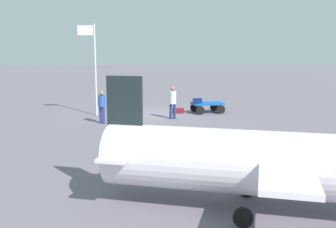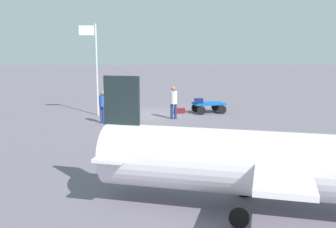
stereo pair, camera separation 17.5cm
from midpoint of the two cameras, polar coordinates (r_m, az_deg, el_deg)
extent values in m
plane|color=slate|center=(22.34, -1.98, -0.13)|extent=(120.00, 120.00, 0.00)
cube|color=#0B54B4|center=(23.06, 5.50, 1.52)|extent=(1.95, 1.31, 0.10)
cube|color=#0B54B4|center=(22.78, 3.50, 1.45)|extent=(0.26, 0.93, 0.10)
cylinder|color=black|center=(22.42, 4.43, 0.53)|extent=(0.51, 0.21, 0.50)
cylinder|color=black|center=(23.38, 3.61, 0.92)|extent=(0.51, 0.21, 0.50)
cylinder|color=black|center=(22.86, 7.41, 0.65)|extent=(0.51, 0.21, 0.50)
cylinder|color=black|center=(23.80, 6.49, 1.03)|extent=(0.51, 0.21, 0.50)
cube|color=#12214F|center=(22.78, 4.05, 1.92)|extent=(0.54, 0.32, 0.28)
cube|color=maroon|center=(22.86, 1.25, 0.49)|extent=(0.65, 0.35, 0.30)
cylinder|color=navy|center=(21.07, 0.70, 0.39)|extent=(0.14, 0.14, 0.81)
cylinder|color=navy|center=(21.03, 0.16, 0.37)|extent=(0.14, 0.14, 0.81)
cylinder|color=silver|center=(20.94, 0.43, 2.40)|extent=(0.43, 0.43, 0.68)
sphere|color=#895C4B|center=(20.89, 0.44, 3.66)|extent=(0.25, 0.25, 0.25)
cylinder|color=navy|center=(20.01, -9.50, -0.17)|extent=(0.14, 0.14, 0.87)
cylinder|color=navy|center=(20.14, -9.95, -0.12)|extent=(0.14, 0.14, 0.87)
cylinder|color=#274EAF|center=(19.96, -9.79, 1.87)|extent=(0.51, 0.51, 0.56)
sphere|color=olive|center=(19.91, -9.82, 2.98)|extent=(0.22, 0.22, 0.22)
cylinder|color=silver|center=(9.42, 15.90, -7.04)|extent=(8.50, 3.93, 1.51)
cube|color=silver|center=(9.38, 15.94, -6.16)|extent=(2.45, 4.86, 0.12)
cube|color=black|center=(9.72, -6.80, 1.67)|extent=(0.89, 0.36, 1.30)
cube|color=silver|center=(9.96, -6.66, -5.21)|extent=(1.32, 2.31, 0.08)
cylinder|color=black|center=(10.58, 10.81, -10.52)|extent=(0.45, 0.23, 0.44)
cylinder|color=black|center=(8.90, 10.21, -14.52)|extent=(0.45, 0.23, 0.44)
cylinder|color=silver|center=(22.27, -10.66, 6.22)|extent=(0.10, 0.10, 5.05)
cube|color=white|center=(22.30, -12.07, 11.75)|extent=(0.85, 0.10, 0.51)
camera|label=1|loc=(0.09, -90.31, -0.05)|focal=42.18mm
camera|label=2|loc=(0.09, 89.69, 0.05)|focal=42.18mm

